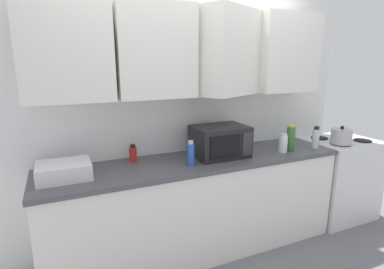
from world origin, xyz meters
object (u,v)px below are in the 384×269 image
(microwave, at_px, (220,141))
(bottle_clear_tall, at_px, (316,138))
(bottle_green_oil, at_px, (291,138))
(kettle, at_px, (341,136))
(dish_rack, at_px, (64,171))
(stove_range, at_px, (336,178))
(bottle_red_sauce, at_px, (133,154))
(bottle_white_jar, at_px, (283,143))
(bottle_blue_cleaner, at_px, (191,154))

(microwave, bearing_deg, bottle_clear_tall, -8.94)
(bottle_green_oil, bearing_deg, kettle, -4.42)
(dish_rack, height_order, bottle_clear_tall, bottle_clear_tall)
(stove_range, relative_size, bottle_green_oil, 3.53)
(microwave, distance_m, bottle_green_oil, 0.73)
(microwave, bearing_deg, bottle_green_oil, -9.86)
(bottle_red_sauce, bearing_deg, bottle_green_oil, -11.20)
(bottle_white_jar, bearing_deg, bottle_red_sauce, 167.09)
(kettle, distance_m, bottle_blue_cleaner, 1.70)
(dish_rack, distance_m, bottle_blue_cleaner, 0.98)
(bottle_green_oil, relative_size, bottle_red_sauce, 1.70)
(stove_range, distance_m, bottle_green_oil, 0.99)
(bottle_blue_cleaner, relative_size, bottle_red_sauce, 1.41)
(bottle_clear_tall, bearing_deg, bottle_green_oil, 173.32)
(stove_range, distance_m, kettle, 0.58)
(bottle_white_jar, bearing_deg, bottle_clear_tall, -1.85)
(bottle_green_oil, bearing_deg, stove_range, 6.45)
(stove_range, distance_m, bottle_white_jar, 1.07)
(bottle_white_jar, xyz_separation_m, bottle_blue_cleaner, (-0.96, 0.01, 0.01))
(stove_range, bearing_deg, microwave, 178.74)
(kettle, height_order, microwave, microwave)
(kettle, height_order, bottle_red_sauce, kettle)
(bottle_green_oil, height_order, bottle_red_sauce, bottle_green_oil)
(stove_range, bearing_deg, bottle_red_sauce, 174.94)
(dish_rack, distance_m, bottle_red_sauce, 0.59)
(stove_range, distance_m, bottle_blue_cleaner, 1.95)
(dish_rack, bearing_deg, bottle_clear_tall, -3.56)
(microwave, height_order, bottle_white_jar, microwave)
(kettle, xyz_separation_m, bottle_white_jar, (-0.74, 0.03, -0.00))
(microwave, height_order, bottle_blue_cleaner, microwave)
(kettle, xyz_separation_m, microwave, (-1.35, 0.17, 0.05))
(bottle_red_sauce, bearing_deg, dish_rack, -161.97)
(microwave, bearing_deg, stove_range, -1.26)
(bottle_clear_tall, bearing_deg, microwave, 171.06)
(kettle, relative_size, bottle_red_sauce, 1.36)
(bottle_clear_tall, relative_size, bottle_blue_cleaner, 1.03)
(microwave, relative_size, bottle_clear_tall, 2.17)
(bottle_green_oil, xyz_separation_m, bottle_red_sauce, (-1.48, 0.29, -0.05))
(bottle_clear_tall, distance_m, bottle_blue_cleaner, 1.36)
(stove_range, distance_m, bottle_red_sauce, 2.35)
(microwave, xyz_separation_m, bottle_clear_tall, (1.01, -0.16, -0.04))
(kettle, xyz_separation_m, bottle_red_sauce, (-2.11, 0.34, -0.02))
(bottle_green_oil, bearing_deg, bottle_clear_tall, -6.68)
(bottle_blue_cleaner, xyz_separation_m, bottle_red_sauce, (-0.41, 0.30, -0.03))
(kettle, distance_m, bottle_green_oil, 0.64)
(kettle, height_order, bottle_white_jar, kettle)
(bottle_clear_tall, xyz_separation_m, bottle_blue_cleaner, (-1.36, 0.03, -0.00))
(kettle, distance_m, bottle_red_sauce, 2.14)
(kettle, relative_size, dish_rack, 0.55)
(bottle_clear_tall, bearing_deg, bottle_red_sauce, 169.53)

